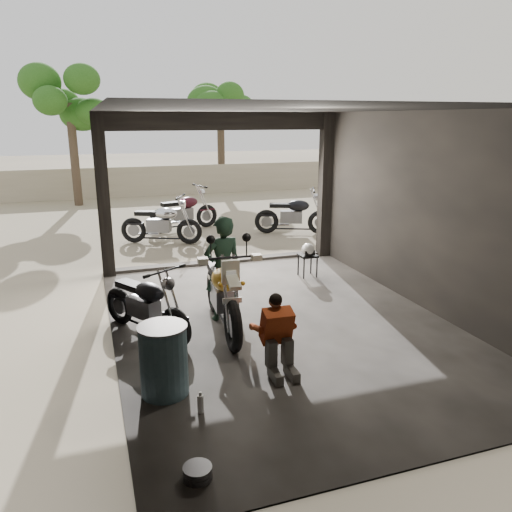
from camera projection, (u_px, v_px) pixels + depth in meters
ground at (280, 324)px, 7.74m from camera, size 80.00×80.00×0.00m
garage at (268, 236)px, 7.90m from camera, size 7.00×7.13×3.20m
boundary_wall at (155, 181)px, 20.35m from camera, size 18.00×0.30×1.20m
tree_left at (68, 91)px, 17.15m from camera, size 2.20×2.20×5.60m
tree_right at (220, 106)px, 20.43m from camera, size 2.20×2.20×5.00m
main_bike at (222, 288)px, 7.36m from camera, size 0.96×2.04×1.32m
left_bike at (145, 299)px, 7.21m from camera, size 1.43×1.73×1.10m
outside_bike_a at (161, 220)px, 12.51m from camera, size 1.96×1.43×1.23m
outside_bike_b at (184, 209)px, 14.01m from camera, size 1.97×1.23×1.24m
outside_bike_c at (293, 211)px, 13.58m from camera, size 1.98×1.42×1.24m
rider at (223, 269)px, 7.69m from camera, size 0.66×0.48×1.66m
mechanic at (279, 338)px, 6.10m from camera, size 0.51×0.69×0.97m
stool at (308, 258)px, 9.90m from camera, size 0.34×0.34×0.47m
helmet at (308, 249)px, 9.80m from camera, size 0.29×0.30×0.24m
oil_drum at (164, 361)px, 5.65m from camera, size 0.66×0.66×0.84m
sign_post at (378, 175)px, 11.55m from camera, size 0.88×0.08×2.63m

